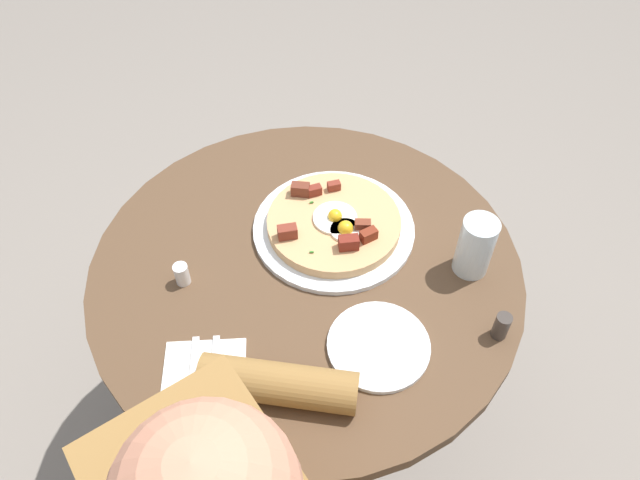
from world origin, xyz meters
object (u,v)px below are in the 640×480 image
object	(u,v)px
knife	(192,384)
fork	(214,382)
water_glass	(475,246)
dining_table	(307,311)
pepper_shaker	(501,326)
pizza_plate	(334,228)
salt_shaker	(182,274)
breakfast_pizza	(334,222)
bread_plate	(380,345)

from	to	relation	value
knife	fork	bearing A→B (deg)	-90.00
water_glass	dining_table	bearing A→B (deg)	-126.51
pepper_shaker	pizza_plate	bearing A→B (deg)	-165.52
salt_shaker	knife	bearing A→B (deg)	-22.70
pizza_plate	fork	size ratio (longest dim) A/B	1.83
pepper_shaker	breakfast_pizza	bearing A→B (deg)	-165.34
pizza_plate	water_glass	bearing A→B (deg)	34.94
knife	dining_table	bearing A→B (deg)	-38.73
fork	pizza_plate	bearing A→B (deg)	-34.04
breakfast_pizza	fork	size ratio (longest dim) A/B	1.51
pizza_plate	knife	size ratio (longest dim) A/B	1.83
pepper_shaker	knife	bearing A→B (deg)	-114.24
salt_shaker	bread_plate	bearing A→B (deg)	33.99
bread_plate	knife	world-z (taller)	bread_plate
dining_table	salt_shaker	world-z (taller)	salt_shaker
pizza_plate	bread_plate	size ratio (longest dim) A/B	1.82
pepper_shaker	fork	bearing A→B (deg)	-113.72
pizza_plate	bread_plate	world-z (taller)	pizza_plate
salt_shaker	pepper_shaker	xyz separation A→B (m)	(0.43, 0.41, 0.00)
dining_table	pizza_plate	bearing A→B (deg)	112.47
breakfast_pizza	water_glass	size ratio (longest dim) A/B	2.14
breakfast_pizza	water_glass	distance (m)	0.28
pizza_plate	salt_shaker	xyz separation A→B (m)	(-0.06, -0.31, 0.02)
salt_shaker	pepper_shaker	bearing A→B (deg)	43.61
fork	pepper_shaker	bearing A→B (deg)	-82.20
breakfast_pizza	fork	world-z (taller)	breakfast_pizza
fork	knife	xyz separation A→B (m)	(-0.02, -0.03, 0.00)
breakfast_pizza	bread_plate	world-z (taller)	breakfast_pizza
knife	salt_shaker	distance (m)	0.22
water_glass	pepper_shaker	distance (m)	0.16
breakfast_pizza	bread_plate	bearing A→B (deg)	-18.83
dining_table	pepper_shaker	distance (m)	0.43
knife	salt_shaker	world-z (taller)	salt_shaker
pizza_plate	knife	distance (m)	0.42
water_glass	salt_shaker	bearing A→B (deg)	-121.29
dining_table	breakfast_pizza	bearing A→B (deg)	112.09
bread_plate	pepper_shaker	size ratio (longest dim) A/B	3.31
water_glass	bread_plate	bearing A→B (deg)	-81.28
pizza_plate	bread_plate	bearing A→B (deg)	-18.94
water_glass	knife	bearing A→B (deg)	-98.32
dining_table	bread_plate	bearing A→B (deg)	0.99
bread_plate	fork	world-z (taller)	bread_plate
breakfast_pizza	knife	xyz separation A→B (m)	(0.15, -0.40, -0.02)
dining_table	fork	distance (m)	0.35
fork	water_glass	distance (m)	0.54
dining_table	breakfast_pizza	size ratio (longest dim) A/B	3.12
salt_shaker	pizza_plate	bearing A→B (deg)	79.57
pizza_plate	fork	bearing A→B (deg)	-65.56
pepper_shaker	water_glass	bearing A→B (deg)	155.21
dining_table	pepper_shaker	size ratio (longest dim) A/B	15.41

